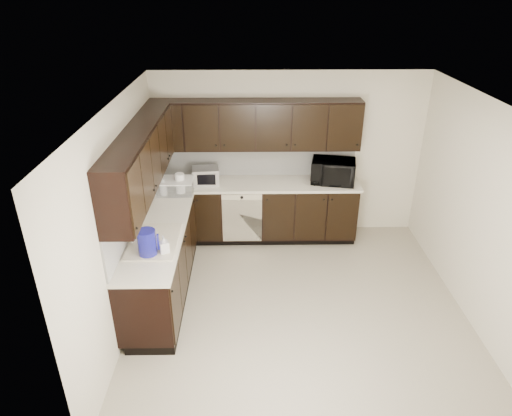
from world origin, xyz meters
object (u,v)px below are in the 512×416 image
at_px(blue_pitcher, 147,243).
at_px(microwave, 333,171).
at_px(sink, 154,247).
at_px(storage_bin, 175,186).
at_px(toaster_oven, 206,176).

bearing_deg(blue_pitcher, microwave, 57.07).
xyz_separation_m(sink, storage_bin, (0.06, 1.36, 0.15)).
distance_m(toaster_oven, storage_bin, 0.51).
distance_m(toaster_oven, blue_pitcher, 2.00).
relative_size(storage_bin, blue_pitcher, 1.59).
relative_size(microwave, storage_bin, 1.29).
height_order(storage_bin, blue_pitcher, blue_pitcher).
bearing_deg(microwave, sink, -132.63).
distance_m(microwave, blue_pitcher, 3.04).
bearing_deg(blue_pitcher, toaster_oven, 93.45).
height_order(microwave, blue_pitcher, microwave).
distance_m(sink, blue_pitcher, 0.34).
height_order(sink, blue_pitcher, blue_pitcher).
height_order(toaster_oven, storage_bin, toaster_oven).
xyz_separation_m(microwave, storage_bin, (-2.26, -0.34, -0.08)).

